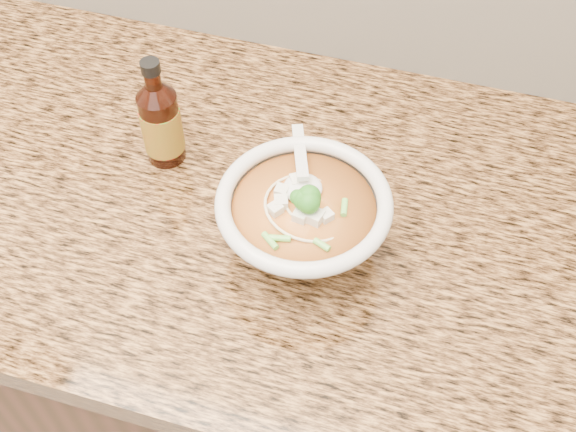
# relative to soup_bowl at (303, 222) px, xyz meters

# --- Properties ---
(cabinet) EXTENTS (4.00, 0.65, 0.86)m
(cabinet) POSITION_rel_soup_bowl_xyz_m (-0.34, 0.07, -0.52)
(cabinet) COLOR #331F0F
(cabinet) RESTS_ON ground
(counter_slab) EXTENTS (4.00, 0.68, 0.04)m
(counter_slab) POSITION_rel_soup_bowl_xyz_m (-0.34, 0.07, -0.07)
(counter_slab) COLOR #A7733D
(counter_slab) RESTS_ON cabinet
(soup_bowl) EXTENTS (0.22, 0.24, 0.12)m
(soup_bowl) POSITION_rel_soup_bowl_xyz_m (0.00, 0.00, 0.00)
(soup_bowl) COLOR silver
(soup_bowl) RESTS_ON counter_slab
(hot_sauce_bottle) EXTENTS (0.06, 0.06, 0.17)m
(hot_sauce_bottle) POSITION_rel_soup_bowl_xyz_m (-0.23, 0.10, 0.01)
(hot_sauce_bottle) COLOR #341007
(hot_sauce_bottle) RESTS_ON counter_slab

